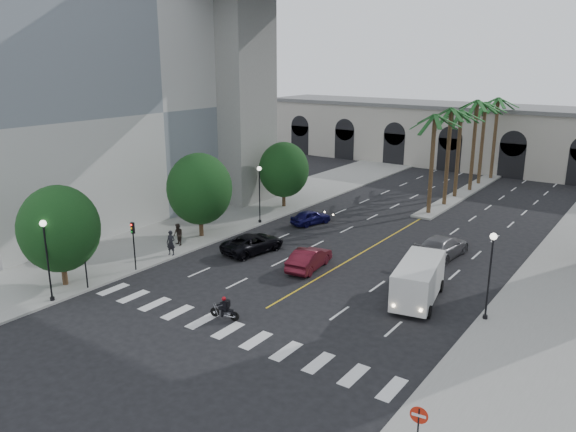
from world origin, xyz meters
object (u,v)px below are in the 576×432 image
Objects in this scene: lamp_post_left_near at (47,254)px; car_c at (253,243)px; traffic_signal_far at (133,238)px; car_e at (311,217)px; car_a at (411,275)px; cargo_van at (418,280)px; car_b at (309,259)px; motorcycle_rider at (225,309)px; pedestrian_b at (178,235)px; lamp_post_right at (490,269)px; do_not_enter_sign at (418,425)px; pedestrian_a at (171,243)px; lamp_post_left_far at (259,190)px; traffic_signal_near at (84,254)px; car_d at (442,247)px.

lamp_post_left_near is 1.02× the size of car_c.
traffic_signal_far is 0.93× the size of car_e.
car_a is 2.75m from cargo_van.
car_e is (-6.03, 9.48, -0.11)m from car_b.
motorcycle_rider is 0.49× the size of car_e.
pedestrian_b is (-1.42, 5.55, -1.46)m from traffic_signal_far.
lamp_post_right is at bearing 18.53° from pedestrian_b.
do_not_enter_sign is (20.53, -24.53, 1.34)m from car_e.
cargo_van is 15.41m from do_not_enter_sign.
lamp_post_right reaches higher than pedestrian_a.
lamp_post_left_far is 9.30m from pedestrian_b.
motorcycle_rider is (10.33, -16.48, -2.59)m from lamp_post_left_far.
cargo_van reaches higher than car_b.
car_d is (16.73, 19.50, -1.66)m from traffic_signal_near.
car_c is (-5.58, 0.50, -0.05)m from car_b.
car_b is 0.80× the size of car_d.
pedestrian_b is at bearing 2.57° from car_b.
car_e is at bearing 79.86° from traffic_signal_near.
car_c is at bearing 73.53° from lamp_post_left_near.
lamp_post_left_far is 1.14× the size of car_b.
pedestrian_b is at bearing 146.01° from do_not_enter_sign.
traffic_signal_near is 0.78× the size of car_b.
pedestrian_b reaches higher than car_e.
lamp_post_right is at bearing 167.36° from car_b.
do_not_enter_sign reaches higher than car_c.
traffic_signal_near is at bearing 97.31° from car_e.
car_c is at bearing -12.92° from car_b.
lamp_post_right is at bearing 127.63° from car_d.
traffic_signal_far is (0.10, -14.50, -0.71)m from lamp_post_left_far.
lamp_post_left_far is 1.23× the size of car_a.
traffic_signal_far is at bearing 30.03° from car_b.
car_e is at bearing -39.18° from car_a.
lamp_post_right is (22.80, 13.00, 0.00)m from lamp_post_left_near.
traffic_signal_far is 0.84× the size of car_a.
car_b is at bearing 163.31° from cargo_van.
traffic_signal_far is at bearing 46.88° from car_d.
pedestrian_b is 28.83m from do_not_enter_sign.
lamp_post_right is 1.47× the size of traffic_signal_far.
car_b is (9.90, 14.10, -2.45)m from lamp_post_left_near.
lamp_post_left_near is at bearing 56.65° from car_d.
lamp_post_left_near is 1.00× the size of lamp_post_right.
lamp_post_left_far is 1.02× the size of car_c.
pedestrian_a is 2.28m from pedestrian_b.
car_d is (-0.28, 6.46, 0.11)m from car_a.
lamp_post_left_far reaches higher than car_a.
cargo_van reaches higher than pedestrian_a.
lamp_post_left_far is 18.13m from car_a.
lamp_post_right is at bearing 89.37° from do_not_enter_sign.
traffic_signal_far reaches higher than pedestrian_a.
pedestrian_a is at bearing 148.49° from do_not_enter_sign.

